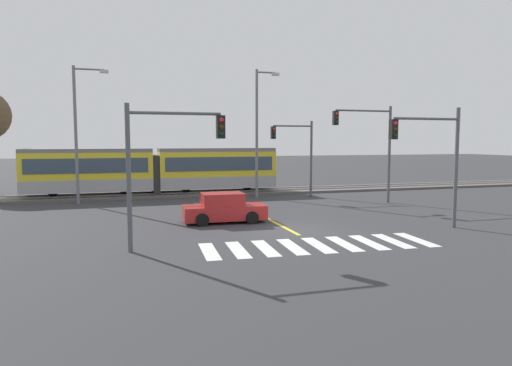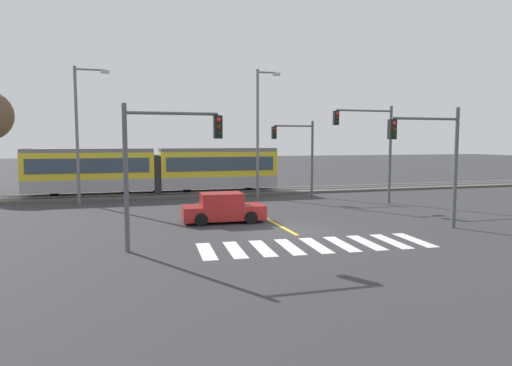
# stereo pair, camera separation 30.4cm
# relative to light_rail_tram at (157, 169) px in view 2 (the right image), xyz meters

# --- Properties ---
(ground_plane) EXTENTS (200.00, 200.00, 0.00)m
(ground_plane) POSITION_rel_light_rail_tram_xyz_m (4.94, -15.65, -2.05)
(ground_plane) COLOR #333335
(track_bed) EXTENTS (120.00, 4.00, 0.18)m
(track_bed) POSITION_rel_light_rail_tram_xyz_m (4.94, 0.01, -1.96)
(track_bed) COLOR #56514C
(track_bed) RESTS_ON ground
(rail_near) EXTENTS (120.00, 0.08, 0.10)m
(rail_near) POSITION_rel_light_rail_tram_xyz_m (4.94, -0.71, -1.82)
(rail_near) COLOR #939399
(rail_near) RESTS_ON track_bed
(rail_far) EXTENTS (120.00, 0.08, 0.10)m
(rail_far) POSITION_rel_light_rail_tram_xyz_m (4.94, 0.73, -1.82)
(rail_far) COLOR #939399
(rail_far) RESTS_ON track_bed
(light_rail_tram) EXTENTS (18.50, 2.64, 3.43)m
(light_rail_tram) POSITION_rel_light_rail_tram_xyz_m (0.00, 0.00, 0.00)
(light_rail_tram) COLOR #9E9EA3
(light_rail_tram) RESTS_ON track_bed
(crosswalk_stripe_0) EXTENTS (0.72, 2.83, 0.01)m
(crosswalk_stripe_0) POSITION_rel_light_rail_tram_xyz_m (0.55, -18.46, -2.04)
(crosswalk_stripe_0) COLOR silver
(crosswalk_stripe_0) RESTS_ON ground
(crosswalk_stripe_1) EXTENTS (0.72, 2.83, 0.01)m
(crosswalk_stripe_1) POSITION_rel_light_rail_tram_xyz_m (1.65, -18.52, -2.04)
(crosswalk_stripe_1) COLOR silver
(crosswalk_stripe_1) RESTS_ON ground
(crosswalk_stripe_2) EXTENTS (0.72, 2.83, 0.01)m
(crosswalk_stripe_2) POSITION_rel_light_rail_tram_xyz_m (2.75, -18.58, -2.04)
(crosswalk_stripe_2) COLOR silver
(crosswalk_stripe_2) RESTS_ON ground
(crosswalk_stripe_3) EXTENTS (0.72, 2.83, 0.01)m
(crosswalk_stripe_3) POSITION_rel_light_rail_tram_xyz_m (3.85, -18.65, -2.04)
(crosswalk_stripe_3) COLOR silver
(crosswalk_stripe_3) RESTS_ON ground
(crosswalk_stripe_4) EXTENTS (0.72, 2.83, 0.01)m
(crosswalk_stripe_4) POSITION_rel_light_rail_tram_xyz_m (4.94, -18.71, -2.04)
(crosswalk_stripe_4) COLOR silver
(crosswalk_stripe_4) RESTS_ON ground
(crosswalk_stripe_5) EXTENTS (0.72, 2.83, 0.01)m
(crosswalk_stripe_5) POSITION_rel_light_rail_tram_xyz_m (6.04, -18.77, -2.04)
(crosswalk_stripe_5) COLOR silver
(crosswalk_stripe_5) RESTS_ON ground
(crosswalk_stripe_6) EXTENTS (0.72, 2.83, 0.01)m
(crosswalk_stripe_6) POSITION_rel_light_rail_tram_xyz_m (7.14, -18.84, -2.04)
(crosswalk_stripe_6) COLOR silver
(crosswalk_stripe_6) RESTS_ON ground
(crosswalk_stripe_7) EXTENTS (0.72, 2.83, 0.01)m
(crosswalk_stripe_7) POSITION_rel_light_rail_tram_xyz_m (8.24, -18.90, -2.04)
(crosswalk_stripe_7) COLOR silver
(crosswalk_stripe_7) RESTS_ON ground
(crosswalk_stripe_8) EXTENTS (0.72, 2.83, 0.01)m
(crosswalk_stripe_8) POSITION_rel_light_rail_tram_xyz_m (9.34, -18.96, -2.04)
(crosswalk_stripe_8) COLOR silver
(crosswalk_stripe_8) RESTS_ON ground
(lane_centre_line) EXTENTS (0.20, 14.72, 0.01)m
(lane_centre_line) POSITION_rel_light_rail_tram_xyz_m (4.94, -9.35, -2.05)
(lane_centre_line) COLOR gold
(lane_centre_line) RESTS_ON ground
(sedan_crossing) EXTENTS (4.25, 2.02, 1.52)m
(sedan_crossing) POSITION_rel_light_rail_tram_xyz_m (2.46, -12.54, -1.35)
(sedan_crossing) COLOR #B22323
(sedan_crossing) RESTS_ON ground
(traffic_light_near_right) EXTENTS (3.75, 0.38, 5.74)m
(traffic_light_near_right) POSITION_rel_light_rail_tram_xyz_m (11.48, -17.18, 1.70)
(traffic_light_near_right) COLOR #515459
(traffic_light_near_right) RESTS_ON ground
(traffic_light_near_left) EXTENTS (3.75, 0.38, 5.56)m
(traffic_light_near_left) POSITION_rel_light_rail_tram_xyz_m (-1.00, -17.70, 1.68)
(traffic_light_near_left) COLOR #515459
(traffic_light_near_left) RESTS_ON ground
(traffic_light_far_right) EXTENTS (3.25, 0.38, 5.64)m
(traffic_light_far_right) POSITION_rel_light_rail_tram_xyz_m (10.00, -3.86, 1.68)
(traffic_light_far_right) COLOR #515459
(traffic_light_far_right) RESTS_ON ground
(traffic_light_mid_right) EXTENTS (4.25, 0.38, 6.46)m
(traffic_light_mid_right) POSITION_rel_light_rail_tram_xyz_m (13.28, -8.62, 2.28)
(traffic_light_mid_right) COLOR #515459
(traffic_light_mid_right) RESTS_ON ground
(street_lamp_west) EXTENTS (2.26, 0.28, 9.03)m
(street_lamp_west) POSITION_rel_light_rail_tram_xyz_m (-5.09, -3.03, 3.06)
(street_lamp_west) COLOR slate
(street_lamp_west) RESTS_ON ground
(street_lamp_centre) EXTENTS (1.80, 0.28, 9.33)m
(street_lamp_centre) POSITION_rel_light_rail_tram_xyz_m (7.23, -3.11, 3.15)
(street_lamp_centre) COLOR slate
(street_lamp_centre) RESTS_ON ground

